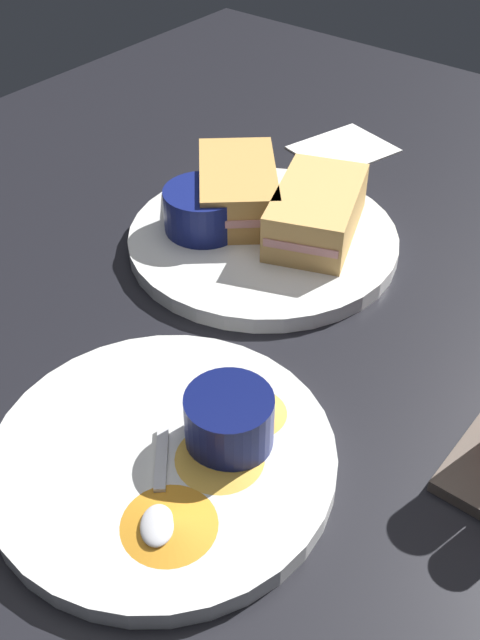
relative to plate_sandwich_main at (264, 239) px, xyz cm
name	(u,v)px	position (x,y,z in cm)	size (l,w,h in cm)	color
ground_plane	(304,277)	(0.09, 5.08, -2.30)	(110.00, 110.00, 3.00)	black
plate_sandwich_main	(264,239)	(0.00, 0.00, 0.00)	(26.66, 26.66, 1.60)	silver
sandwich_half_near	(316,212)	(-3.20, 3.93, 3.20)	(14.89, 11.79, 4.80)	tan
sandwich_half_far	(238,189)	(-1.80, -4.74, 3.20)	(14.78, 14.29, 4.80)	tan
ramekin_dark_sauce	(203,208)	(3.02, -5.18, 3.07)	(7.80, 7.80, 4.24)	navy
spoon_by_dark_ramekin	(263,232)	(0.40, 0.17, 1.16)	(5.67, 9.51, 0.80)	silver
plate_chips_companion	(163,458)	(26.47, 11.13, 0.00)	(24.65, 24.65, 1.60)	silver
ramekin_light_gravy	(229,418)	(22.78, 14.21, 3.03)	(6.29, 6.29, 4.17)	#0C144C
spoon_by_gravy_ramekin	(158,508)	(30.38, 14.47, 1.16)	(8.46, 7.54, 0.80)	silver
plantain_chip_scatter	(217,454)	(24.52, 14.56, 1.10)	(18.39, 9.37, 0.60)	gold
paper_napkin_folded	(344,148)	(-22.48, -4.85, -0.60)	(11.00, 9.00, 0.40)	white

